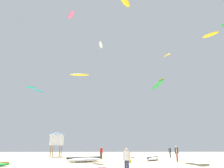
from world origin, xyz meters
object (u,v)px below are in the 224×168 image
person_foreground (127,158)px  kite_aloft_5 (71,15)px  lifeguard_tower (57,138)px  gear_bag (129,161)px  kite_aloft_6 (31,87)px  kite_aloft_9 (210,35)px  kite_aloft_3 (158,85)px  kite_grounded_near (153,159)px  kite_aloft_2 (80,75)px  person_left (177,152)px  person_right (170,151)px  kite_aloft_4 (38,91)px  kite_grounded_mid (84,160)px  kite_aloft_0 (125,1)px  kite_aloft_7 (167,55)px  person_midground (101,152)px  kite_aloft_1 (101,45)px

person_foreground → kite_aloft_5: kite_aloft_5 is taller
lifeguard_tower → gear_bag: size_ratio=7.41×
kite_aloft_6 → kite_aloft_9: size_ratio=1.02×
kite_aloft_3 → kite_aloft_9: (8.31, 0.80, 7.82)m
kite_grounded_near → kite_aloft_2: size_ratio=1.30×
kite_aloft_3 → person_left: bearing=-9.6°
kite_grounded_near → kite_aloft_2: (-9.70, 0.76, 11.28)m
person_left → kite_aloft_3: 8.39m
person_foreground → person_right: person_right is taller
kite_aloft_2 → kite_aloft_6: kite_aloft_6 is taller
person_right → kite_aloft_4: 32.63m
person_foreground → kite_grounded_mid: person_foreground is taller
kite_aloft_9 → kite_aloft_5: bearing=167.2°
lifeguard_tower → kite_aloft_0: bearing=-30.9°
person_foreground → kite_aloft_7: 40.91m
kite_aloft_0 → kite_aloft_4: (-19.19, 17.69, -11.76)m
kite_grounded_mid → kite_aloft_5: (-3.63, 5.85, 23.00)m
person_left → gear_bag: size_ratio=3.14×
person_right → kite_aloft_0: bearing=53.5°
person_left → lifeguard_tower: bearing=-18.3°
person_right → person_midground: bearing=41.3°
gear_bag → kite_aloft_3: 10.05m
kite_aloft_0 → kite_aloft_5: bearing=178.8°
person_right → kite_grounded_near: 8.31m
kite_aloft_1 → person_foreground: bearing=-84.9°
kite_aloft_0 → kite_aloft_1: (-4.47, 13.55, -1.57)m
kite_aloft_3 → kite_grounded_near: bearing=107.4°
person_left → kite_aloft_4: bearing=-25.0°
person_left → kite_aloft_6: bearing=-25.9°
kite_aloft_0 → gear_bag: bearing=-96.1°
person_right → kite_aloft_7: (4.69, 11.76, 22.22)m
person_left → person_right: size_ratio=1.10×
kite_aloft_1 → kite_aloft_9: bearing=-48.3°
lifeguard_tower → kite_aloft_7: bearing=20.3°
person_midground → gear_bag: person_midground is taller
kite_grounded_near → kite_aloft_1: (-7.17, 16.74, 24.40)m
kite_aloft_0 → kite_aloft_6: 32.76m
kite_aloft_3 → kite_aloft_5: bearing=156.2°
person_midground → kite_aloft_9: size_ratio=0.77×
kite_aloft_6 → kite_aloft_9: bearing=-37.5°
person_foreground → kite_grounded_mid: bearing=54.7°
kite_grounded_near → kite_aloft_1: size_ratio=1.07×
kite_aloft_0 → kite_grounded_mid: bearing=-134.8°
person_right → kite_aloft_5: kite_aloft_5 is taller
kite_aloft_0 → kite_aloft_9: kite_aloft_0 is taller
gear_bag → kite_aloft_5: size_ratio=0.21×
kite_grounded_near → kite_aloft_9: kite_aloft_9 is taller
gear_bag → person_foreground: bearing=-97.0°
kite_grounded_near → gear_bag: (-3.41, -3.43, -0.05)m
person_foreground → kite_aloft_0: size_ratio=0.42×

